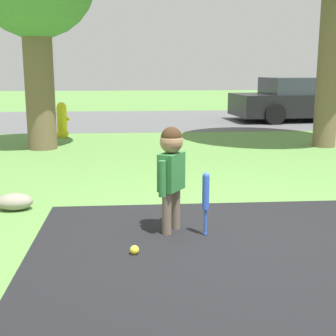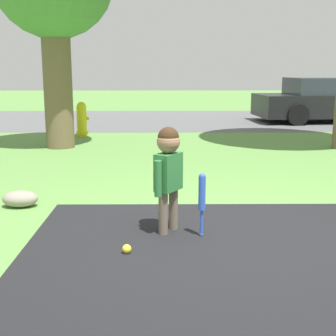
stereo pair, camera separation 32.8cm
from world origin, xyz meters
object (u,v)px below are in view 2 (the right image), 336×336
child (168,165)px  sports_ball (127,249)px  baseball_bat (202,196)px  parked_car (330,101)px  fire_hydrant (82,120)px

child → sports_ball: (-0.36, -0.54, -0.62)m
baseball_bat → parked_car: 10.72m
child → baseball_bat: 0.43m
fire_hydrant → parked_car: size_ratio=0.18×
sports_ball → parked_car: 11.39m
child → sports_ball: 0.90m
baseball_bat → fire_hydrant: bearing=108.7°
sports_ball → fire_hydrant: size_ratio=0.10×
child → fire_hydrant: (-1.93, 6.50, -0.27)m
parked_car → sports_ball: bearing=-122.4°
child → baseball_bat: child is taller
baseball_bat → sports_ball: 0.86m
child → parked_car: size_ratio=0.22×
child → parked_car: parked_car is taller
child → parked_car: (4.88, 9.56, -0.05)m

